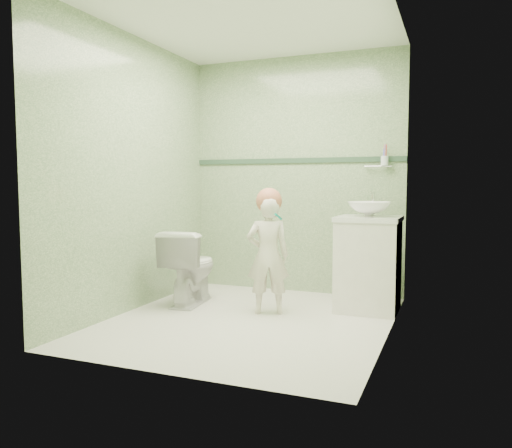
% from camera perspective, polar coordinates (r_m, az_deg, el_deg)
% --- Properties ---
extents(ground, '(2.50, 2.50, 0.00)m').
position_cam_1_polar(ground, '(4.17, -0.77, -10.91)').
color(ground, silver).
rests_on(ground, ground).
extents(room_shell, '(2.50, 2.54, 2.40)m').
position_cam_1_polar(room_shell, '(4.02, -0.79, 5.82)').
color(room_shell, gray).
rests_on(room_shell, ground).
extents(trim_stripe, '(2.20, 0.02, 0.05)m').
position_cam_1_polar(trim_stripe, '(5.19, 4.47, 7.18)').
color(trim_stripe, '#304D38').
rests_on(trim_stripe, room_shell).
extents(vanity, '(0.52, 0.50, 0.80)m').
position_cam_1_polar(vanity, '(4.52, 12.60, -4.60)').
color(vanity, silver).
rests_on(vanity, ground).
extents(counter, '(0.54, 0.52, 0.04)m').
position_cam_1_polar(counter, '(4.48, 12.69, 0.59)').
color(counter, white).
rests_on(counter, vanity).
extents(basin, '(0.37, 0.37, 0.13)m').
position_cam_1_polar(basin, '(4.47, 12.71, 1.66)').
color(basin, white).
rests_on(basin, counter).
extents(faucet, '(0.03, 0.13, 0.18)m').
position_cam_1_polar(faucet, '(4.65, 13.08, 2.75)').
color(faucet, silver).
rests_on(faucet, counter).
extents(cup_holder, '(0.26, 0.07, 0.21)m').
position_cam_1_polar(cup_holder, '(4.94, 14.28, 6.98)').
color(cup_holder, silver).
rests_on(cup_holder, room_shell).
extents(toilet, '(0.46, 0.72, 0.69)m').
position_cam_1_polar(toilet, '(4.72, -7.48, -4.82)').
color(toilet, white).
rests_on(toilet, ground).
extents(toddler, '(0.43, 0.37, 1.00)m').
position_cam_1_polar(toddler, '(4.30, 1.36, -3.59)').
color(toddler, silver).
rests_on(toddler, ground).
extents(hair_cap, '(0.22, 0.22, 0.22)m').
position_cam_1_polar(hair_cap, '(4.29, 1.48, 2.63)').
color(hair_cap, '#BC6D4E').
rests_on(hair_cap, toddler).
extents(teal_toothbrush, '(0.10, 0.14, 0.08)m').
position_cam_1_polar(teal_toothbrush, '(4.15, 2.47, 0.90)').
color(teal_toothbrush, '#008779').
rests_on(teal_toothbrush, toddler).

